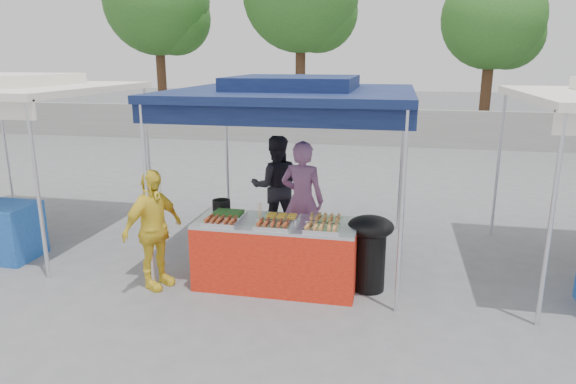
% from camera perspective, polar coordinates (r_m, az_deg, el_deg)
% --- Properties ---
extents(ground_plane, '(80.00, 80.00, 0.00)m').
position_cam_1_polar(ground_plane, '(6.75, -1.07, -9.94)').
color(ground_plane, slate).
extents(back_wall, '(40.00, 0.25, 1.20)m').
position_cam_1_polar(back_wall, '(17.17, 7.29, 7.20)').
color(back_wall, gray).
rests_on(back_wall, ground_plane).
extents(main_canopy, '(3.20, 3.20, 2.57)m').
position_cam_1_polar(main_canopy, '(7.09, 0.63, 11.12)').
color(main_canopy, silver).
rests_on(main_canopy, ground_plane).
extents(tree_0, '(4.00, 4.00, 6.87)m').
position_cam_1_polar(tree_0, '(21.30, -13.89, 19.41)').
color(tree_0, '#4A2E1C').
rests_on(tree_0, ground_plane).
extents(tree_2, '(3.42, 3.34, 5.75)m').
position_cam_1_polar(tree_2, '(19.19, 22.19, 17.01)').
color(tree_2, '#4A2E1C').
rests_on(tree_2, ground_plane).
extents(vendor_table, '(2.00, 0.80, 0.85)m').
position_cam_1_polar(vendor_table, '(6.49, -1.29, -6.89)').
color(vendor_table, red).
rests_on(vendor_table, ground_plane).
extents(food_tray_fl, '(0.42, 0.30, 0.07)m').
position_cam_1_polar(food_tray_fl, '(6.29, -7.48, -3.28)').
color(food_tray_fl, white).
rests_on(food_tray_fl, vendor_table).
extents(food_tray_fm, '(0.42, 0.30, 0.07)m').
position_cam_1_polar(food_tray_fm, '(6.11, -1.67, -3.70)').
color(food_tray_fm, white).
rests_on(food_tray_fm, vendor_table).
extents(food_tray_fr, '(0.42, 0.30, 0.07)m').
position_cam_1_polar(food_tray_fr, '(6.01, 3.80, -4.07)').
color(food_tray_fr, white).
rests_on(food_tray_fr, vendor_table).
extents(food_tray_bl, '(0.42, 0.30, 0.07)m').
position_cam_1_polar(food_tray_bl, '(6.57, -6.63, -2.48)').
color(food_tray_bl, white).
rests_on(food_tray_bl, vendor_table).
extents(food_tray_bm, '(0.42, 0.30, 0.07)m').
position_cam_1_polar(food_tray_bm, '(6.41, -0.70, -2.81)').
color(food_tray_bm, white).
rests_on(food_tray_bm, vendor_table).
extents(food_tray_br, '(0.42, 0.30, 0.07)m').
position_cam_1_polar(food_tray_br, '(6.33, 4.07, -3.08)').
color(food_tray_br, white).
rests_on(food_tray_br, vendor_table).
extents(cooking_pot, '(0.24, 0.24, 0.14)m').
position_cam_1_polar(cooking_pot, '(6.86, -7.41, -1.45)').
color(cooking_pot, black).
rests_on(cooking_pot, vendor_table).
extents(skewer_cup, '(0.07, 0.07, 0.09)m').
position_cam_1_polar(skewer_cup, '(6.20, -3.18, -3.34)').
color(skewer_cup, silver).
rests_on(skewer_cup, vendor_table).
extents(wok_burner, '(0.57, 0.57, 0.96)m').
position_cam_1_polar(wok_burner, '(6.41, 9.08, -5.99)').
color(wok_burner, black).
rests_on(wok_burner, ground_plane).
extents(crate_left, '(0.53, 0.37, 0.32)m').
position_cam_1_polar(crate_left, '(7.27, -3.30, -6.75)').
color(crate_left, '#163CBA').
rests_on(crate_left, ground_plane).
extents(crate_right, '(0.44, 0.31, 0.27)m').
position_cam_1_polar(crate_right, '(7.13, 2.43, -7.38)').
color(crate_right, '#163CBA').
rests_on(crate_right, ground_plane).
extents(crate_stacked, '(0.43, 0.30, 0.26)m').
position_cam_1_polar(crate_stacked, '(7.04, 2.46, -5.41)').
color(crate_stacked, '#163CBA').
rests_on(crate_stacked, crate_right).
extents(vendor_woman, '(0.66, 0.48, 1.71)m').
position_cam_1_polar(vendor_woman, '(7.27, 1.59, -0.93)').
color(vendor_woman, '#9D6490').
rests_on(vendor_woman, ground_plane).
extents(helper_man, '(0.95, 0.83, 1.63)m').
position_cam_1_polar(helper_man, '(8.22, -1.37, 0.66)').
color(helper_man, '#222228').
rests_on(helper_man, ground_plane).
extents(customer_person, '(0.69, 0.96, 1.52)m').
position_cam_1_polar(customer_person, '(6.56, -14.77, -4.06)').
color(customer_person, yellow).
rests_on(customer_person, ground_plane).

